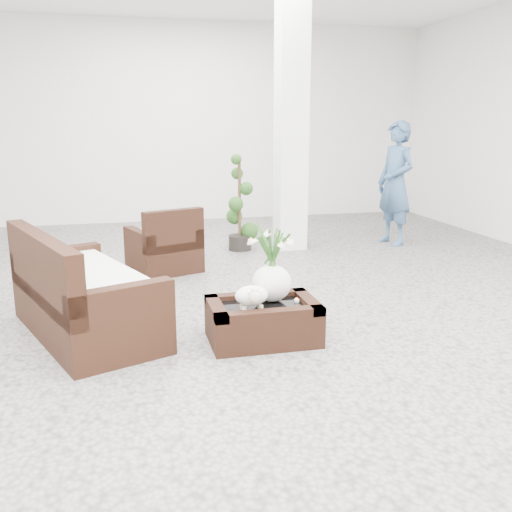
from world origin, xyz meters
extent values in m
plane|color=gray|center=(0.00, 0.00, 0.00)|extent=(11.00, 11.00, 0.00)
cube|color=white|center=(1.20, 2.80, 1.75)|extent=(0.40, 0.40, 3.50)
cube|color=black|center=(-0.06, -0.58, 0.16)|extent=(0.90, 0.60, 0.31)
ellipsoid|color=white|center=(-0.18, -0.68, 0.42)|extent=(0.28, 0.23, 0.21)
cylinder|color=white|center=(0.24, -0.56, 0.33)|extent=(0.04, 0.04, 0.03)
cube|color=black|center=(-0.68, 1.93, 0.40)|extent=(0.95, 0.93, 0.80)
cube|color=black|center=(-1.49, -0.06, 0.46)|extent=(1.41, 1.90, 0.92)
imported|color=#345274|center=(2.78, 2.70, 0.90)|extent=(0.58, 0.74, 1.80)
camera|label=1|loc=(-1.17, -4.95, 1.82)|focal=39.95mm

